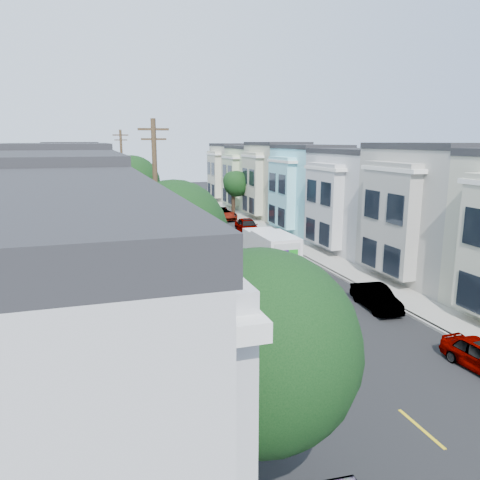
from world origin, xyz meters
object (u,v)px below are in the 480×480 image
object	(u,v)px
tree_e	(120,181)
fedex_truck	(271,250)
utility_pole_near	(157,214)
parked_right_c	(247,226)
utility_pole_far	(123,178)
parked_right_d	(223,214)
tree_b	(172,234)
tree_c	(146,215)
lead_sedan	(229,238)
tree_d	(131,184)
parked_left_d	(163,258)
tree_a	(256,350)
parked_right_b	(376,298)
parked_left_b	(251,397)
tree_far_r	(236,184)
parked_left_c	(196,309)

from	to	relation	value
tree_e	fedex_truck	distance (m)	27.43
utility_pole_near	parked_right_c	world-z (taller)	utility_pole_near
tree_e	utility_pole_far	bearing A→B (deg)	-89.97
utility_pole_far	parked_right_d	xyz separation A→B (m)	(11.20, 1.01, -4.46)
tree_b	tree_c	world-z (taller)	tree_b
tree_e	parked_right_c	world-z (taller)	tree_e
utility_pole_far	lead_sedan	bearing A→B (deg)	-57.59
tree_d	parked_left_d	bearing A→B (deg)	-78.96
parked_right_d	fedex_truck	bearing A→B (deg)	-100.60
tree_a	parked_right_d	bearing A→B (deg)	75.37
tree_b	parked_right_d	bearing A→B (deg)	70.73
tree_e	fedex_truck	world-z (taller)	tree_e
tree_a	parked_left_d	world-z (taller)	tree_a
tree_e	utility_pole_far	xyz separation A→B (m)	(0.00, -4.57, 0.62)
tree_c	parked_right_d	distance (m)	25.08
parked_right_b	tree_c	bearing A→B (deg)	147.35
parked_left_b	parked_left_d	size ratio (longest dim) A/B	0.89
utility_pole_far	parked_right_b	distance (m)	32.40
utility_pole_far	tree_far_r	bearing A→B (deg)	10.06
fedex_truck	parked_left_d	xyz separation A→B (m)	(-7.04, 3.60, -0.89)
parked_right_d	lead_sedan	bearing A→B (deg)	-106.83
utility_pole_near	lead_sedan	bearing A→B (deg)	59.22
tree_b	parked_right_b	world-z (taller)	tree_b
tree_d	parked_right_d	xyz separation A→B (m)	(11.20, 11.58, -4.79)
utility_pole_near	lead_sedan	distance (m)	16.24
fedex_truck	parked_right_b	xyz separation A→B (m)	(2.76, -8.71, -0.94)
tree_b	parked_right_d	xyz separation A→B (m)	(11.20, 32.03, -4.35)
tree_far_r	parked_left_d	distance (m)	23.53
tree_b	parked_right_c	xyz separation A→B (m)	(11.20, 23.01, -4.27)
parked_left_d	tree_b	bearing A→B (deg)	-98.37
parked_right_b	parked_left_b	bearing A→B (deg)	-136.74
tree_c	parked_left_d	world-z (taller)	tree_c
parked_left_c	tree_e	bearing A→B (deg)	95.30
utility_pole_near	fedex_truck	xyz separation A→B (m)	(8.44, 4.65, -3.58)
utility_pole_far	tree_a	bearing A→B (deg)	-90.00
tree_b	utility_pole_near	distance (m)	5.02
fedex_truck	parked_right_d	world-z (taller)	fedex_truck
tree_d	tree_far_r	world-z (taller)	tree_d
utility_pole_far	fedex_truck	bearing A→B (deg)	-68.45
tree_e	tree_far_r	bearing A→B (deg)	-9.60
utility_pole_far	parked_left_c	size ratio (longest dim) A/B	2.20
fedex_truck	lead_sedan	xyz separation A→B (m)	(-0.45, 8.77, -0.87)
parked_left_d	parked_right_d	world-z (taller)	parked_right_d
tree_b	tree_c	bearing A→B (deg)	90.00
tree_a	tree_far_r	size ratio (longest dim) A/B	1.21
tree_a	fedex_truck	xyz separation A→B (m)	(8.44, 20.53, -2.89)
utility_pole_near	parked_right_d	distance (m)	29.58
tree_e	tree_far_r	world-z (taller)	tree_e
tree_a	parked_left_b	xyz separation A→B (m)	(1.40, 4.36, -3.86)
parked_left_b	tree_b	bearing A→B (deg)	104.17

